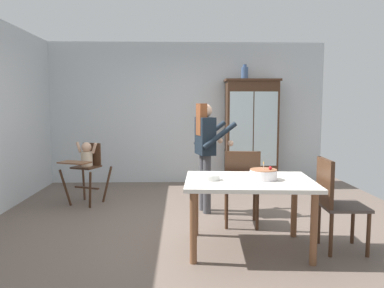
# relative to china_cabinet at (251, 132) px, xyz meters

# --- Properties ---
(ground_plane) EXTENTS (6.24, 6.24, 0.00)m
(ground_plane) POSITION_rel_china_cabinet_xyz_m (-1.23, -2.37, -1.00)
(ground_plane) COLOR #66564C
(wall_back) EXTENTS (5.32, 0.06, 2.70)m
(wall_back) POSITION_rel_china_cabinet_xyz_m (-1.23, 0.26, 0.35)
(wall_back) COLOR silver
(wall_back) RESTS_ON ground_plane
(china_cabinet) EXTENTS (1.02, 0.48, 1.99)m
(china_cabinet) POSITION_rel_china_cabinet_xyz_m (0.00, 0.00, 0.00)
(china_cabinet) COLOR #422819
(china_cabinet) RESTS_ON ground_plane
(ceramic_vase) EXTENTS (0.13, 0.13, 0.27)m
(ceramic_vase) POSITION_rel_china_cabinet_xyz_m (-0.14, 0.00, 1.11)
(ceramic_vase) COLOR #3D567F
(ceramic_vase) RESTS_ON china_cabinet
(high_chair_with_toddler) EXTENTS (0.75, 0.82, 0.95)m
(high_chair_with_toddler) POSITION_rel_china_cabinet_xyz_m (-2.77, -1.36, -0.35)
(high_chair_with_toddler) COLOR #422819
(high_chair_with_toddler) RESTS_ON ground_plane
(adult_person) EXTENTS (0.60, 0.58, 1.53)m
(adult_person) POSITION_rel_china_cabinet_xyz_m (-0.99, -1.83, -0.03)
(adult_person) COLOR #47474C
(adult_person) RESTS_ON ground_plane
(dining_table) EXTENTS (1.37, 1.04, 0.74)m
(dining_table) POSITION_rel_china_cabinet_xyz_m (-0.63, -3.22, -0.36)
(dining_table) COLOR silver
(dining_table) RESTS_ON ground_plane
(birthday_cake) EXTENTS (0.28, 0.28, 0.19)m
(birthday_cake) POSITION_rel_china_cabinet_xyz_m (-0.48, -3.23, -0.21)
(birthday_cake) COLOR white
(birthday_cake) RESTS_ON dining_table
(serving_bowl) EXTENTS (0.18, 0.18, 0.05)m
(serving_bowl) POSITION_rel_china_cabinet_xyz_m (-1.02, -3.23, -0.23)
(serving_bowl) COLOR silver
(serving_bowl) RESTS_ON dining_table
(dining_chair_far_side) EXTENTS (0.48, 0.48, 0.96)m
(dining_chair_far_side) POSITION_rel_china_cabinet_xyz_m (-0.59, -2.52, -0.44)
(dining_chair_far_side) COLOR #422819
(dining_chair_far_side) RESTS_ON ground_plane
(dining_chair_right_end) EXTENTS (0.46, 0.46, 0.96)m
(dining_chair_right_end) POSITION_rel_china_cabinet_xyz_m (0.25, -3.28, -0.44)
(dining_chair_right_end) COLOR #422819
(dining_chair_right_end) RESTS_ON ground_plane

